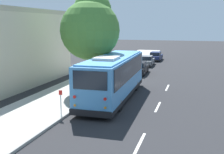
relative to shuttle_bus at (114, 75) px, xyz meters
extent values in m
plane|color=#28282B|center=(-1.28, -0.22, -1.75)|extent=(160.00, 160.00, 0.00)
cube|color=#B2AFA8|center=(-1.28, 3.81, -1.68)|extent=(80.00, 4.41, 0.15)
cube|color=#9D9A94|center=(-1.28, 1.53, -1.68)|extent=(80.00, 0.14, 0.15)
cube|color=#4C93D1|center=(0.01, 0.00, -0.11)|extent=(10.23, 2.77, 2.74)
cube|color=black|center=(0.01, 0.00, -1.34)|extent=(10.28, 2.83, 0.28)
cube|color=black|center=(0.01, 0.00, 0.49)|extent=(9.40, 2.84, 1.31)
cube|color=black|center=(5.11, 0.15, 0.49)|extent=(0.09, 2.17, 1.37)
cube|color=black|center=(-5.10, -0.15, 0.59)|extent=(0.09, 1.99, 1.05)
cube|color=black|center=(5.11, 0.15, 1.13)|extent=(0.09, 1.79, 0.22)
cube|color=#4C93D1|center=(0.01, 0.00, 1.31)|extent=(9.60, 2.53, 0.10)
cube|color=silver|center=(-1.81, -0.05, 1.43)|extent=(1.91, 1.46, 0.20)
cube|color=black|center=(5.13, 0.15, -1.30)|extent=(0.17, 2.50, 0.36)
cube|color=black|center=(-5.12, -0.15, -1.30)|extent=(0.17, 2.50, 0.36)
cylinder|color=red|center=(-5.20, 0.74, -0.38)|extent=(0.04, 0.18, 0.18)
cylinder|color=orange|center=(-5.20, 0.74, -0.87)|extent=(0.03, 0.14, 0.14)
cylinder|color=red|center=(-5.15, -1.05, -0.38)|extent=(0.04, 0.18, 0.18)
cylinder|color=orange|center=(-5.15, -1.05, -0.87)|extent=(0.03, 0.14, 0.14)
cube|color=white|center=(5.16, 0.98, -1.13)|extent=(0.05, 0.32, 0.18)
cube|color=white|center=(5.21, -0.68, -1.13)|extent=(0.05, 0.32, 0.18)
cube|color=black|center=(4.73, 1.54, 0.75)|extent=(0.06, 0.10, 0.24)
cylinder|color=black|center=(2.98, 1.17, -1.25)|extent=(1.01, 0.33, 1.00)
cylinder|color=slate|center=(2.98, 1.17, -1.25)|extent=(0.46, 0.33, 0.45)
cylinder|color=black|center=(3.04, -1.00, -1.25)|extent=(1.01, 0.33, 1.00)
cylinder|color=slate|center=(3.04, -1.00, -1.25)|extent=(0.46, 0.33, 0.45)
cylinder|color=black|center=(-2.88, 1.00, -1.25)|extent=(1.01, 0.33, 1.00)
cylinder|color=slate|center=(-2.88, 1.00, -1.25)|extent=(0.46, 0.33, 0.45)
cylinder|color=black|center=(-2.81, -1.17, -1.25)|extent=(1.01, 0.33, 1.00)
cylinder|color=slate|center=(-2.81, -1.17, -1.25)|extent=(0.46, 0.33, 0.45)
cube|color=black|center=(10.91, 0.36, -1.26)|extent=(4.36, 1.72, 0.65)
cube|color=black|center=(10.79, 0.35, -0.69)|extent=(2.08, 1.46, 0.48)
cube|color=black|center=(10.79, 0.35, -0.45)|extent=(1.99, 1.42, 0.05)
cube|color=black|center=(13.09, 0.40, -1.49)|extent=(0.11, 1.59, 0.20)
cube|color=black|center=(8.72, 0.31, -1.49)|extent=(0.11, 1.59, 0.20)
cylinder|color=black|center=(12.26, 1.13, -1.42)|extent=(0.68, 0.21, 0.67)
cylinder|color=slate|center=(12.26, 1.13, -1.42)|extent=(0.31, 0.23, 0.30)
cylinder|color=black|center=(12.29, -0.36, -1.42)|extent=(0.68, 0.21, 0.67)
cylinder|color=slate|center=(12.29, -0.36, -1.42)|extent=(0.31, 0.23, 0.30)
cylinder|color=black|center=(9.53, 1.07, -1.42)|extent=(0.68, 0.21, 0.67)
cylinder|color=slate|center=(9.53, 1.07, -1.42)|extent=(0.31, 0.23, 0.30)
cylinder|color=black|center=(9.55, -0.41, -1.42)|extent=(0.68, 0.21, 0.67)
cylinder|color=slate|center=(9.55, -0.41, -1.42)|extent=(0.31, 0.23, 0.30)
cube|color=slate|center=(17.50, 0.63, -1.27)|extent=(4.22, 1.77, 0.63)
cube|color=black|center=(17.39, 0.62, -0.72)|extent=(2.02, 1.48, 0.48)
cube|color=slate|center=(17.39, 0.62, -0.48)|extent=(1.94, 1.44, 0.05)
cube|color=black|center=(19.61, 0.69, -1.49)|extent=(0.13, 1.60, 0.20)
cube|color=black|center=(15.39, 0.56, -1.49)|extent=(0.13, 1.60, 0.20)
cylinder|color=black|center=(18.79, 1.41, -1.43)|extent=(0.65, 0.22, 0.65)
cylinder|color=slate|center=(18.79, 1.41, -1.43)|extent=(0.30, 0.23, 0.29)
cylinder|color=black|center=(18.84, -0.08, -1.43)|extent=(0.65, 0.22, 0.65)
cylinder|color=slate|center=(18.84, -0.08, -1.43)|extent=(0.30, 0.23, 0.29)
cylinder|color=black|center=(16.16, 1.33, -1.43)|extent=(0.65, 0.22, 0.65)
cylinder|color=slate|center=(16.16, 1.33, -1.43)|extent=(0.30, 0.23, 0.29)
cylinder|color=black|center=(16.20, -0.16, -1.43)|extent=(0.65, 0.22, 0.65)
cylinder|color=slate|center=(16.20, -0.16, -1.43)|extent=(0.30, 0.23, 0.29)
cube|color=#19234C|center=(23.28, 0.28, -1.28)|extent=(4.47, 1.66, 0.62)
cube|color=black|center=(23.16, 0.28, -0.73)|extent=(2.12, 1.43, 0.48)
cube|color=#19234C|center=(23.16, 0.28, -0.49)|extent=(2.03, 1.39, 0.05)
cube|color=black|center=(25.54, 0.28, -1.50)|extent=(0.08, 1.60, 0.20)
cube|color=black|center=(21.02, 0.28, -1.50)|extent=(0.08, 1.60, 0.20)
cylinder|color=black|center=(24.69, 1.03, -1.44)|extent=(0.63, 0.20, 0.63)
cylinder|color=slate|center=(24.69, 1.03, -1.44)|extent=(0.28, 0.22, 0.28)
cylinder|color=black|center=(24.69, -0.47, -1.44)|extent=(0.63, 0.20, 0.63)
cylinder|color=slate|center=(24.69, -0.47, -1.44)|extent=(0.28, 0.22, 0.28)
cylinder|color=black|center=(21.87, 1.03, -1.44)|extent=(0.63, 0.20, 0.63)
cylinder|color=slate|center=(21.87, 1.03, -1.44)|extent=(0.28, 0.22, 0.28)
cylinder|color=black|center=(21.87, -0.47, -1.44)|extent=(0.63, 0.20, 0.63)
cylinder|color=slate|center=(21.87, -0.47, -1.44)|extent=(0.28, 0.22, 0.28)
cylinder|color=brown|center=(2.06, 2.59, -0.06)|extent=(0.40, 0.40, 3.09)
sphere|color=#4C8438|center=(2.06, 2.59, 3.15)|extent=(4.77, 4.77, 4.77)
sphere|color=#528F3C|center=(2.66, 2.59, 4.70)|extent=(3.10, 3.10, 3.10)
cylinder|color=gray|center=(-4.77, 1.83, -1.03)|extent=(0.06, 0.06, 1.15)
cube|color=red|center=(-4.77, 1.83, -0.31)|extent=(0.02, 0.22, 0.28)
cylinder|color=gray|center=(-3.02, 1.83, -1.10)|extent=(0.06, 0.06, 1.00)
cylinder|color=red|center=(7.16, 1.86, -1.28)|extent=(0.22, 0.22, 0.65)
sphere|color=red|center=(7.16, 1.86, -0.89)|extent=(0.20, 0.20, 0.20)
cube|color=silver|center=(-7.18, -3.40, -1.75)|extent=(2.40, 0.14, 0.01)
cube|color=silver|center=(-1.18, -3.40, -1.75)|extent=(2.40, 0.14, 0.01)
cube|color=silver|center=(4.82, -3.40, -1.75)|extent=(2.40, 0.14, 0.01)
camera|label=1|loc=(-19.16, -5.70, 3.61)|focal=45.00mm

